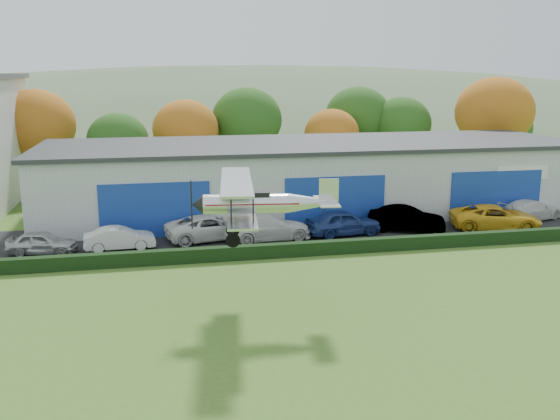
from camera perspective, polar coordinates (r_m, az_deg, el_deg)
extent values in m
plane|color=#426C22|center=(20.88, 9.51, -17.27)|extent=(300.00, 300.00, 0.00)
cube|color=black|center=(40.39, 2.83, -2.17)|extent=(48.00, 9.00, 0.05)
cube|color=black|center=(35.84, 4.75, -3.51)|extent=(46.00, 0.60, 0.80)
cube|color=#B2B7BC|center=(46.99, 3.10, 3.02)|extent=(40.00, 12.00, 5.00)
cube|color=#2D3033|center=(46.62, 3.14, 6.23)|extent=(40.60, 12.60, 0.30)
cube|color=#17389B|center=(39.68, -11.62, -0.06)|extent=(7.00, 0.12, 3.60)
cube|color=#17389B|center=(41.40, 5.21, 0.68)|extent=(7.00, 0.12, 3.60)
cube|color=#17389B|center=(46.28, 19.59, 1.27)|extent=(7.00, 0.12, 3.60)
cylinder|color=#3D2614|center=(58.36, -21.58, 3.12)|extent=(0.36, 0.36, 3.15)
ellipsoid|color=#AC5915|center=(57.86, -21.94, 7.47)|extent=(6.84, 6.84, 6.16)
cylinder|color=#3D2614|center=(55.64, -14.78, 2.79)|extent=(0.36, 0.36, 2.45)
ellipsoid|color=#1E4C14|center=(55.18, -14.98, 6.34)|extent=(5.32, 5.32, 4.79)
cylinder|color=#3D2614|center=(57.57, -8.71, 3.56)|extent=(0.36, 0.36, 2.80)
ellipsoid|color=#AC5915|center=(57.08, -8.84, 7.49)|extent=(6.08, 6.08, 5.47)
cylinder|color=#3D2614|center=(60.10, -3.09, 4.24)|extent=(0.36, 0.36, 3.15)
ellipsoid|color=#1E4C14|center=(59.61, -3.14, 8.48)|extent=(6.84, 6.84, 6.16)
cylinder|color=#3D2614|center=(59.93, 4.81, 3.85)|extent=(0.36, 0.36, 2.45)
ellipsoid|color=#AC5915|center=(59.50, 4.87, 7.15)|extent=(5.32, 5.32, 4.79)
cylinder|color=#3D2614|center=(64.45, 11.17, 4.43)|extent=(0.36, 0.36, 2.80)
ellipsoid|color=#1E4C14|center=(64.02, 11.32, 7.94)|extent=(6.08, 6.08, 5.47)
cylinder|color=#3D2614|center=(64.45, 19.15, 4.29)|extent=(0.36, 0.36, 3.50)
ellipsoid|color=#AC5915|center=(63.98, 19.47, 8.67)|extent=(7.60, 7.60, 6.84)
cylinder|color=#3D2614|center=(69.97, 20.29, 4.38)|extent=(0.36, 0.36, 2.45)
ellipsoid|color=#1E4C14|center=(69.61, 20.51, 7.20)|extent=(5.32, 5.32, 4.79)
cylinder|color=#3D2614|center=(64.86, 7.22, 4.78)|extent=(0.36, 0.36, 3.15)
ellipsoid|color=#1E4C14|center=(64.41, 7.33, 8.71)|extent=(6.84, 6.84, 6.16)
ellipsoid|color=#4C6642|center=(161.14, -1.92, 3.46)|extent=(320.00, 196.00, 56.00)
ellipsoid|color=#4C6642|center=(185.39, 20.02, 5.63)|extent=(240.00, 126.00, 36.00)
imported|color=silver|center=(38.12, -21.43, -2.87)|extent=(4.19, 2.21, 1.36)
imported|color=silver|center=(37.63, -14.81, -2.58)|extent=(4.25, 1.74, 1.37)
imported|color=silver|center=(38.79, -6.55, -1.62)|extent=(6.13, 3.84, 1.58)
imported|color=silver|center=(38.43, -1.21, -1.64)|extent=(5.85, 2.88, 1.63)
imported|color=navy|center=(39.81, 5.95, -1.17)|extent=(5.12, 2.57, 1.67)
imported|color=gray|center=(41.41, 11.78, -0.83)|extent=(5.35, 3.67, 1.67)
imported|color=gold|center=(43.53, 19.58, -0.66)|extent=(6.45, 4.12, 1.66)
imported|color=silver|center=(47.20, 22.44, 0.01)|extent=(5.57, 3.79, 1.50)
cylinder|color=silver|center=(26.41, -3.26, 0.59)|extent=(3.73, 1.30, 0.86)
cone|color=silver|center=(26.63, 2.95, 0.70)|extent=(2.20, 1.11, 0.86)
cone|color=black|center=(26.44, -7.74, 0.51)|extent=(0.58, 0.92, 0.86)
cube|color=maroon|center=(26.41, -2.63, 0.70)|extent=(4.11, 1.37, 0.06)
cube|color=black|center=(26.34, -2.22, 1.47)|extent=(1.21, 0.71, 0.24)
cube|color=silver|center=(26.46, -3.67, -0.03)|extent=(2.03, 7.01, 0.10)
cube|color=silver|center=(26.21, -4.13, 2.73)|extent=(2.17, 7.41, 0.10)
cylinder|color=black|center=(23.88, -4.61, 0.17)|extent=(0.06, 0.06, 1.25)
cylinder|color=black|center=(23.90, -2.53, 0.21)|extent=(0.06, 0.06, 1.25)
cylinder|color=black|center=(28.78, -4.64, 2.32)|extent=(0.06, 0.06, 1.25)
cylinder|color=black|center=(28.79, -2.92, 2.34)|extent=(0.06, 0.06, 1.25)
cylinder|color=black|center=(25.94, -4.11, 1.87)|extent=(0.08, 0.21, 0.72)
cylinder|color=black|center=(26.60, -4.12, 2.14)|extent=(0.08, 0.21, 0.72)
cylinder|color=black|center=(26.19, -4.47, -1.37)|extent=(0.15, 0.67, 1.18)
cylinder|color=black|center=(26.98, -4.48, -0.95)|extent=(0.15, 0.67, 1.18)
cylinder|color=black|center=(26.73, -4.46, -2.35)|extent=(0.29, 1.82, 0.07)
cylinder|color=black|center=(25.89, -4.45, -2.85)|extent=(0.63, 0.21, 0.61)
cylinder|color=black|center=(27.56, -4.47, -1.89)|extent=(0.63, 0.21, 0.61)
cylinder|color=black|center=(26.78, 4.37, 0.22)|extent=(0.36, 0.10, 0.41)
cube|color=silver|center=(26.72, 4.38, 0.82)|extent=(1.16, 2.58, 0.06)
cube|color=silver|center=(26.64, 4.61, 1.83)|extent=(0.87, 0.16, 1.06)
cube|color=black|center=(26.46, -8.30, 0.50)|extent=(0.07, 0.12, 2.11)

